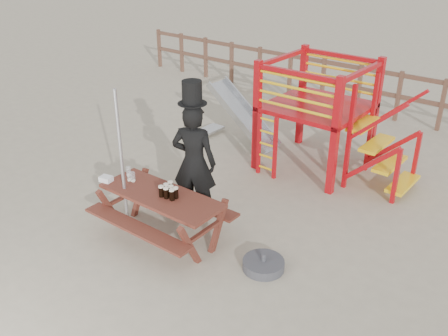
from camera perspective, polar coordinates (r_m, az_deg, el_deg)
ground at (r=7.50m, az=-5.32°, el=-8.54°), size 60.00×60.00×0.00m
back_fence at (r=12.66m, az=17.29°, el=8.84°), size 15.09×0.09×1.20m
playground_fort at (r=9.55m, az=10.09°, el=6.26°), size 4.71×1.84×2.10m
picnic_table at (r=7.42m, az=-7.10°, el=-4.81°), size 1.93×1.36×0.74m
man_with_hat at (r=7.64m, az=-3.45°, el=0.94°), size 0.82×0.70×2.25m
metal_pole at (r=7.35m, az=-11.58°, el=0.41°), size 0.05×0.05×2.26m
parasol_base at (r=6.96m, az=4.53°, el=-10.95°), size 0.58×0.58×0.24m
paper_bag at (r=7.77m, az=-13.33°, el=-1.22°), size 0.21×0.18×0.08m
stout_pints at (r=7.17m, az=-6.31°, el=-2.65°), size 0.27×0.26×0.17m
empty_glasses at (r=7.74m, az=-10.66°, el=-0.79°), size 0.27×0.17×0.15m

